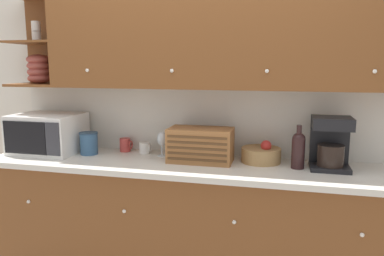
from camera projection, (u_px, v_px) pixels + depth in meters
The scene contains 13 objects.
wall_back at pixel (199, 102), 2.91m from camera, with size 5.36×0.06×2.60m.
counter_unit at pixel (189, 222), 2.74m from camera, with size 2.98×0.63×0.90m.
backsplash_panel at pixel (198, 120), 2.90m from camera, with size 2.96×0.01×0.52m.
upper_cabinets at pixel (215, 38), 2.61m from camera, with size 2.96×0.36×0.71m.
microwave at pixel (48, 133), 2.95m from camera, with size 0.50×0.42×0.30m.
storage_canister at pixel (89, 143), 2.89m from camera, with size 0.14×0.14×0.17m.
mug_blue_second at pixel (126, 145), 2.99m from camera, with size 0.10×0.08×0.11m.
mug at pixel (145, 148), 2.92m from camera, with size 0.09×0.08×0.09m.
wine_glass at pixel (162, 140), 2.83m from camera, with size 0.08×0.08×0.19m.
bread_box at pixel (201, 145), 2.66m from camera, with size 0.45×0.25×0.24m.
fruit_basket at pixel (261, 154), 2.66m from camera, with size 0.28×0.28×0.16m.
wine_bottle at pixel (298, 149), 2.49m from camera, with size 0.09×0.09×0.29m.
coffee_maker at pixel (330, 143), 2.47m from camera, with size 0.25×0.23×0.35m.
Camera 1 is at (0.64, -2.81, 1.59)m, focal length 35.00 mm.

